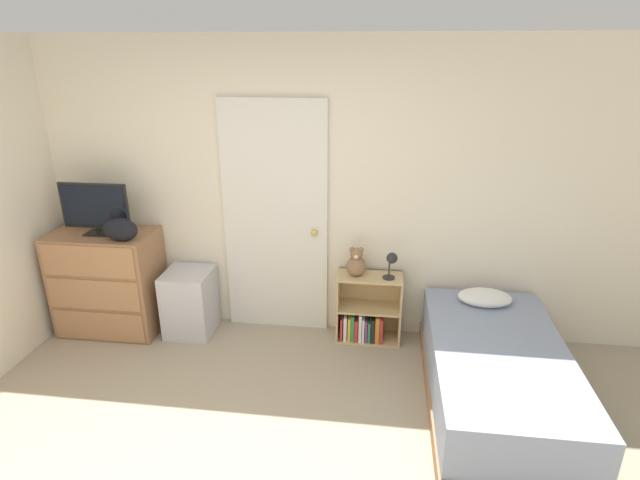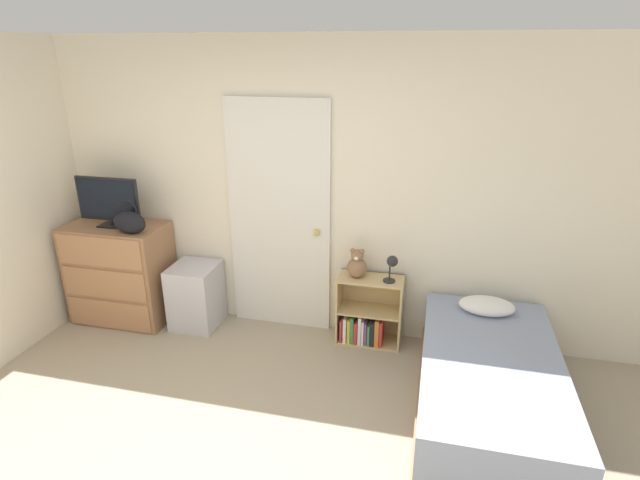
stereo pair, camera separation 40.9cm
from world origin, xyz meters
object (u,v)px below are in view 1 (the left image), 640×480
bookshelf (366,316)px  storage_bin (190,302)px  handbag (120,229)px  teddy_bear (356,263)px  dresser (109,282)px  desk_lamp (392,261)px  tv (95,208)px  bed (496,374)px

bookshelf → storage_bin: bearing=-177.2°
handbag → teddy_bear: (1.94, 0.27, -0.32)m
bookshelf → teddy_bear: teddy_bear is taller
dresser → bookshelf: dresser is taller
teddy_bear → bookshelf: bearing=0.4°
desk_lamp → bookshelf: bearing=168.7°
tv → bed: 3.47m
storage_bin → teddy_bear: (1.48, 0.08, 0.43)m
tv → desk_lamp: 2.54m
bookshelf → desk_lamp: desk_lamp is taller
dresser → desk_lamp: size_ratio=3.93×
tv → teddy_bear: tv is taller
desk_lamp → bed: bearing=-43.1°
tv → storage_bin: tv is taller
dresser → handbag: size_ratio=3.08×
handbag → desk_lamp: size_ratio=1.28×
storage_bin → teddy_bear: teddy_bear is taller
tv → bookshelf: size_ratio=0.97×
dresser → storage_bin: (0.73, 0.04, -0.17)m
bookshelf → desk_lamp: 0.59m
storage_bin → bed: 2.64m
teddy_bear → desk_lamp: size_ratio=1.08×
bed → storage_bin: bearing=165.0°
bookshelf → teddy_bear: 0.51m
desk_lamp → bed: (0.77, -0.72, -0.54)m
bookshelf → desk_lamp: (0.20, -0.04, 0.55)m
dresser → storage_bin: size_ratio=1.59×
storage_bin → bookshelf: bookshelf is taller
dresser → teddy_bear: 2.23m
handbag → bookshelf: bearing=7.5°
bookshelf → dresser: bearing=-177.0°
bookshelf → bed: bearing=-38.1°
storage_bin → teddy_bear: size_ratio=2.29×
desk_lamp → dresser: bearing=-178.2°
handbag → teddy_bear: 1.98m
teddy_bear → storage_bin: bearing=-177.0°
desk_lamp → teddy_bear: bearing=172.5°
tv → storage_bin: bearing=4.3°
tv → handbag: size_ratio=1.97×
dresser → desk_lamp: bearing=1.8°
bookshelf → bed: 1.23m
tv → bed: size_ratio=0.33×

